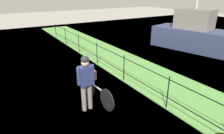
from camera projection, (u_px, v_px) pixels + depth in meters
ground_plane at (68, 96)px, 6.53m from camera, size 60.00×60.00×0.00m
grass_strip at (146, 74)px, 8.20m from camera, size 27.00×2.40×0.03m
iron_fence at (124, 66)px, 7.42m from camera, size 18.04×0.04×1.06m
bicycle_main at (97, 92)px, 6.06m from camera, size 1.75×0.20×0.68m
wooden_crate at (90, 74)px, 6.20m from camera, size 0.40×0.28×0.29m
terrier_dog at (90, 68)px, 6.10m from camera, size 0.32×0.16×0.18m
cyclist_person at (86, 79)px, 5.46m from camera, size 0.29×0.54×1.68m
backpack_on_paving at (86, 94)px, 6.25m from camera, size 0.31×0.33×0.40m
mooring_bollard at (86, 61)px, 9.22m from camera, size 0.20×0.20×0.42m
moored_boat_mid at (192, 34)px, 11.66m from camera, size 4.90×2.92×3.97m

